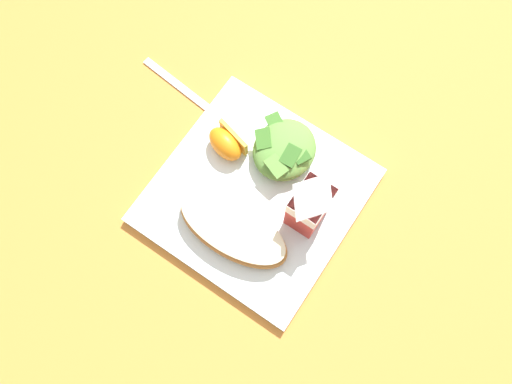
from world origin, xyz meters
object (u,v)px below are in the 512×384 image
object	(u,v)px
white_plate	(256,196)
cheesy_pizza_bread	(233,229)
green_salad_pile	(282,148)
metal_fork	(196,99)
orange_wedge_front	(226,143)
milk_carton	(310,204)

from	to	relation	value
white_plate	cheesy_pizza_bread	xyz separation A→B (m)	(0.06, 0.01, 0.03)
white_plate	green_salad_pile	bearing A→B (deg)	-176.57
cheesy_pizza_bread	metal_fork	distance (m)	0.23
green_salad_pile	orange_wedge_front	bearing A→B (deg)	-61.59
cheesy_pizza_bread	green_salad_pile	size ratio (longest dim) A/B	1.74
white_plate	cheesy_pizza_bread	world-z (taller)	cheesy_pizza_bread
green_salad_pile	metal_fork	xyz separation A→B (m)	(-0.01, -0.16, -0.03)
white_plate	milk_carton	size ratio (longest dim) A/B	2.55
green_salad_pile	milk_carton	world-z (taller)	milk_carton
milk_carton	white_plate	bearing A→B (deg)	-79.65
green_salad_pile	milk_carton	size ratio (longest dim) A/B	0.91
white_plate	orange_wedge_front	xyz separation A→B (m)	(-0.04, -0.08, 0.03)
cheesy_pizza_bread	metal_fork	xyz separation A→B (m)	(-0.15, -0.17, -0.03)
green_salad_pile	orange_wedge_front	size ratio (longest dim) A/B	1.49
cheesy_pizza_bread	milk_carton	xyz separation A→B (m)	(-0.08, 0.07, 0.04)
cheesy_pizza_bread	metal_fork	world-z (taller)	cheesy_pizza_bread
cheesy_pizza_bread	green_salad_pile	xyz separation A→B (m)	(-0.14, -0.01, 0.00)
orange_wedge_front	metal_fork	size ratio (longest dim) A/B	0.35
metal_fork	milk_carton	bearing A→B (deg)	74.86
cheesy_pizza_bread	orange_wedge_front	world-z (taller)	orange_wedge_front
cheesy_pizza_bread	orange_wedge_front	xyz separation A→B (m)	(-0.10, -0.08, 0.00)
cheesy_pizza_bread	green_salad_pile	bearing A→B (deg)	-176.05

